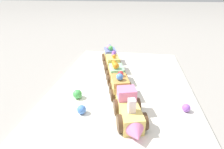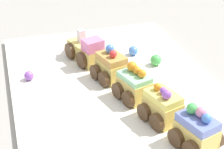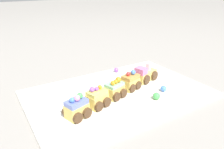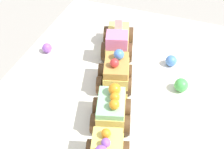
{
  "view_description": "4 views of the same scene",
  "coord_description": "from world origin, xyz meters",
  "px_view_note": "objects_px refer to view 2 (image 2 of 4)",
  "views": [
    {
      "loc": [
        0.5,
        0.04,
        0.3
      ],
      "look_at": [
        -0.04,
        -0.04,
        0.03
      ],
      "focal_mm": 28.0,
      "sensor_mm": 36.0,
      "label": 1
    },
    {
      "loc": [
        -0.65,
        0.21,
        0.44
      ],
      "look_at": [
        -0.01,
        0.02,
        0.06
      ],
      "focal_mm": 60.0,
      "sensor_mm": 36.0,
      "label": 2
    },
    {
      "loc": [
        -0.42,
        -0.64,
        0.41
      ],
      "look_at": [
        -0.01,
        0.03,
        0.08
      ],
      "focal_mm": 35.0,
      "sensor_mm": 36.0,
      "label": 3
    },
    {
      "loc": [
        -0.36,
        -0.14,
        0.45
      ],
      "look_at": [
        0.05,
        0.0,
        0.05
      ],
      "focal_mm": 50.0,
      "sensor_mm": 36.0,
      "label": 4
    }
  ],
  "objects_px": {
    "cake_train_locomotive": "(84,50)",
    "cake_car_blueberry": "(196,132)",
    "cake_car_lemon": "(162,107)",
    "gumball_green": "(156,60)",
    "gumball_blue": "(133,51)",
    "cake_car_caramel": "(110,68)",
    "gumball_purple": "(29,76)",
    "cake_car_mint": "(134,86)"
  },
  "relations": [
    {
      "from": "gumball_blue",
      "to": "cake_car_lemon",
      "type": "bearing_deg",
      "value": 171.55
    },
    {
      "from": "cake_car_blueberry",
      "to": "gumball_purple",
      "type": "xyz_separation_m",
      "value": [
        0.31,
        0.25,
        -0.02
      ]
    },
    {
      "from": "cake_car_blueberry",
      "to": "cake_car_caramel",
      "type": "bearing_deg",
      "value": 0.02
    },
    {
      "from": "cake_car_lemon",
      "to": "gumball_green",
      "type": "distance_m",
      "value": 0.22
    },
    {
      "from": "cake_car_mint",
      "to": "cake_train_locomotive",
      "type": "bearing_deg",
      "value": 0.11
    },
    {
      "from": "cake_car_blueberry",
      "to": "gumball_green",
      "type": "relative_size",
      "value": 3.24
    },
    {
      "from": "cake_train_locomotive",
      "to": "gumball_green",
      "type": "bearing_deg",
      "value": -133.34
    },
    {
      "from": "cake_car_lemon",
      "to": "gumball_green",
      "type": "xyz_separation_m",
      "value": [
        0.21,
        -0.07,
        -0.02
      ]
    },
    {
      "from": "cake_train_locomotive",
      "to": "gumball_purple",
      "type": "height_order",
      "value": "cake_train_locomotive"
    },
    {
      "from": "cake_train_locomotive",
      "to": "gumball_green",
      "type": "distance_m",
      "value": 0.18
    },
    {
      "from": "gumball_green",
      "to": "cake_car_caramel",
      "type": "bearing_deg",
      "value": 103.89
    },
    {
      "from": "cake_car_mint",
      "to": "cake_car_caramel",
      "type": "bearing_deg",
      "value": 0.2
    },
    {
      "from": "cake_car_mint",
      "to": "cake_car_blueberry",
      "type": "xyz_separation_m",
      "value": [
        -0.17,
        -0.05,
        0.0
      ]
    },
    {
      "from": "cake_car_caramel",
      "to": "gumball_green",
      "type": "distance_m",
      "value": 0.13
    },
    {
      "from": "gumball_green",
      "to": "gumball_blue",
      "type": "bearing_deg",
      "value": 26.75
    },
    {
      "from": "cake_car_caramel",
      "to": "cake_car_mint",
      "type": "bearing_deg",
      "value": -179.8
    },
    {
      "from": "gumball_purple",
      "to": "gumball_green",
      "type": "distance_m",
      "value": 0.3
    },
    {
      "from": "cake_train_locomotive",
      "to": "cake_car_caramel",
      "type": "distance_m",
      "value": 0.12
    },
    {
      "from": "cake_car_blueberry",
      "to": "gumball_blue",
      "type": "xyz_separation_m",
      "value": [
        0.36,
        -0.02,
        -0.02
      ]
    },
    {
      "from": "gumball_blue",
      "to": "cake_car_blueberry",
      "type": "bearing_deg",
      "value": 177.54
    },
    {
      "from": "cake_car_caramel",
      "to": "cake_car_lemon",
      "type": "relative_size",
      "value": 1.0
    },
    {
      "from": "cake_car_caramel",
      "to": "cake_car_lemon",
      "type": "distance_m",
      "value": 0.18
    },
    {
      "from": "gumball_purple",
      "to": "gumball_green",
      "type": "bearing_deg",
      "value": -93.34
    },
    {
      "from": "gumball_blue",
      "to": "gumball_green",
      "type": "bearing_deg",
      "value": -153.25
    },
    {
      "from": "cake_car_caramel",
      "to": "gumball_blue",
      "type": "relative_size",
      "value": 3.66
    },
    {
      "from": "cake_train_locomotive",
      "to": "cake_car_caramel",
      "type": "height_order",
      "value": "cake_car_caramel"
    },
    {
      "from": "cake_car_blueberry",
      "to": "gumball_blue",
      "type": "bearing_deg",
      "value": -18.49
    },
    {
      "from": "cake_car_lemon",
      "to": "gumball_blue",
      "type": "xyz_separation_m",
      "value": [
        0.27,
        -0.04,
        -0.02
      ]
    },
    {
      "from": "gumball_blue",
      "to": "gumball_purple",
      "type": "bearing_deg",
      "value": 100.48
    },
    {
      "from": "gumball_green",
      "to": "cake_car_blueberry",
      "type": "bearing_deg",
      "value": 170.48
    },
    {
      "from": "cake_train_locomotive",
      "to": "gumball_purple",
      "type": "relative_size",
      "value": 6.65
    },
    {
      "from": "cake_car_caramel",
      "to": "gumball_blue",
      "type": "bearing_deg",
      "value": -58.99
    },
    {
      "from": "gumball_purple",
      "to": "gumball_blue",
      "type": "xyz_separation_m",
      "value": [
        0.05,
        -0.27,
        0.0
      ]
    },
    {
      "from": "cake_train_locomotive",
      "to": "gumball_blue",
      "type": "height_order",
      "value": "cake_train_locomotive"
    },
    {
      "from": "gumball_green",
      "to": "cake_train_locomotive",
      "type": "bearing_deg",
      "value": 62.68
    },
    {
      "from": "cake_car_lemon",
      "to": "gumball_blue",
      "type": "distance_m",
      "value": 0.28
    },
    {
      "from": "cake_car_lemon",
      "to": "cake_train_locomotive",
      "type": "bearing_deg",
      "value": -0.04
    },
    {
      "from": "cake_car_mint",
      "to": "gumball_purple",
      "type": "bearing_deg",
      "value": 39.71
    },
    {
      "from": "gumball_purple",
      "to": "cake_car_lemon",
      "type": "bearing_deg",
      "value": -134.81
    },
    {
      "from": "cake_car_blueberry",
      "to": "gumball_blue",
      "type": "relative_size",
      "value": 3.66
    },
    {
      "from": "cake_car_caramel",
      "to": "gumball_blue",
      "type": "distance_m",
      "value": 0.14
    },
    {
      "from": "cake_train_locomotive",
      "to": "cake_car_blueberry",
      "type": "height_order",
      "value": "cake_car_blueberry"
    }
  ]
}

